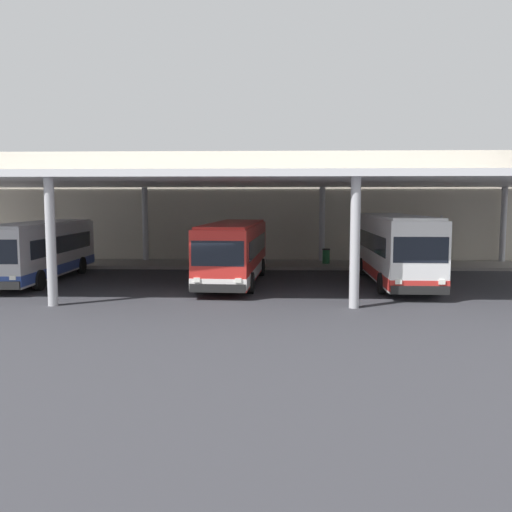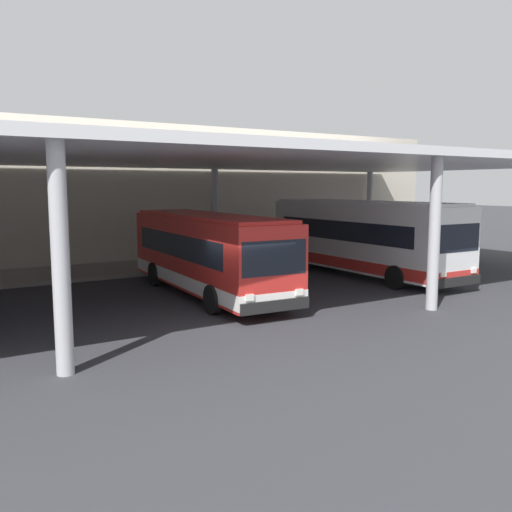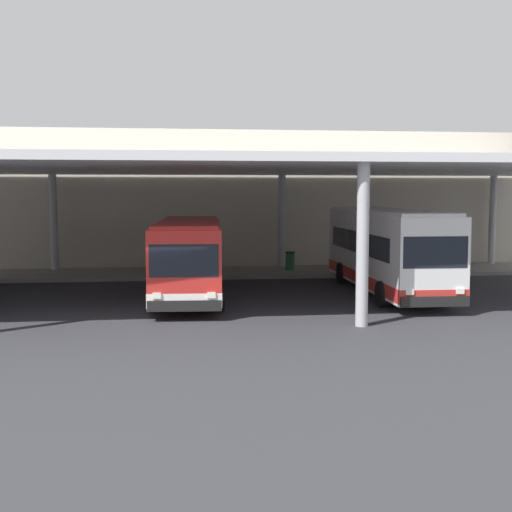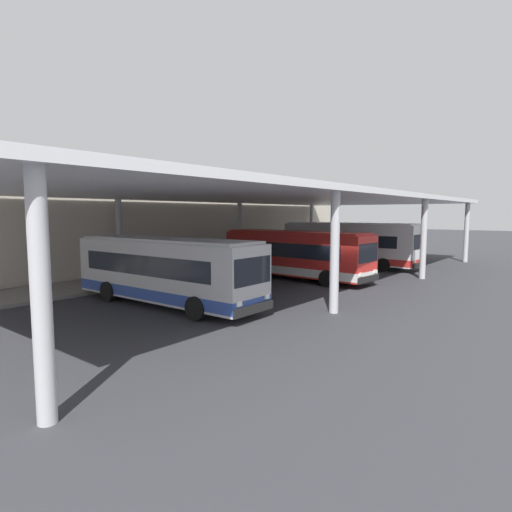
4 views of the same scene
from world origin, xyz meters
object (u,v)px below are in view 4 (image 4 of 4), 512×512
(bus_second_bay, at_px, (295,254))
(bench_waiting, at_px, (279,252))
(banner_sign, at_px, (308,237))
(bus_middle_bay, at_px, (349,244))
(trash_bin, at_px, (256,255))
(bus_nearest_bay, at_px, (166,270))

(bus_second_bay, relative_size, bench_waiting, 5.92)
(banner_sign, bearing_deg, bus_middle_bay, -123.30)
(bench_waiting, distance_m, banner_sign, 3.98)
(bus_second_bay, bearing_deg, banner_sign, 28.36)
(bus_second_bay, relative_size, trash_bin, 10.87)
(bus_second_bay, height_order, bench_waiting, bus_second_bay)
(bus_second_bay, bearing_deg, bus_middle_bay, 1.58)
(bus_nearest_bay, relative_size, banner_sign, 3.31)
(bus_nearest_bay, relative_size, bus_second_bay, 0.99)
(bus_second_bay, distance_m, bench_waiting, 12.01)
(bus_second_bay, bearing_deg, bench_waiting, 40.44)
(bus_middle_bay, xyz_separation_m, trash_bin, (-2.87, 7.43, -1.16))
(bus_middle_bay, bearing_deg, trash_bin, 111.10)
(trash_bin, relative_size, banner_sign, 0.31)
(trash_bin, distance_m, banner_sign, 7.39)
(bus_middle_bay, relative_size, bench_waiting, 6.32)
(trash_bin, bearing_deg, bus_middle_bay, -68.90)
(bus_nearest_bay, relative_size, bus_middle_bay, 0.93)
(bus_middle_bay, relative_size, banner_sign, 3.55)
(bus_second_bay, height_order, trash_bin, bus_second_bay)
(bus_nearest_bay, height_order, bench_waiting, bus_nearest_bay)
(bench_waiting, bearing_deg, bus_second_bay, -139.56)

